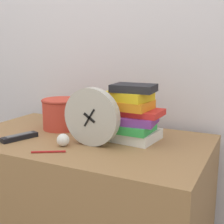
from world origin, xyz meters
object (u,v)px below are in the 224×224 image
Objects in this scene: tv_remote at (19,137)px; crumpled_paper_ball at (63,140)px; desk_clock at (92,117)px; pen at (48,152)px; basket at (61,113)px; book_stack at (130,115)px.

crumpled_paper_ball is (0.22, 0.01, 0.01)m from tv_remote.
desk_clock is 2.04× the size of pen.
basket reaches higher than crumpled_paper_ball.
book_stack is 1.39× the size of basket.
basket is at bearing 126.06° from crumpled_paper_ball.
book_stack reaches higher than crumpled_paper_ball.
crumpled_paper_ball is (-0.21, -0.20, -0.08)m from book_stack.
book_stack is at bearing 51.60° from desk_clock.
basket is 1.63× the size of pen.
crumpled_paper_ball reaches higher than tv_remote.
crumpled_paper_ball is (-0.10, -0.06, -0.09)m from desk_clock.
basket is (-0.38, 0.03, -0.03)m from book_stack.
tv_remote is at bearing -168.17° from desk_clock.
pen is (0.22, -0.08, -0.01)m from tv_remote.
tv_remote is at bearing -104.13° from basket.
pen is (-0.21, -0.29, -0.10)m from book_stack.
tv_remote is (-0.06, -0.23, -0.07)m from basket.
desk_clock is 0.90× the size of book_stack.
book_stack is at bearing 43.61° from crumpled_paper_ball.
pen is at bearing -126.21° from book_stack.
crumpled_paper_ball is at bearing -136.39° from book_stack.
pen is (-0.10, -0.15, -0.11)m from desk_clock.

